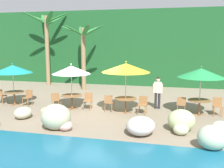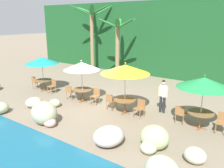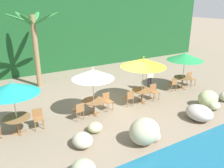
{
  "view_description": "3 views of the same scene",
  "coord_description": "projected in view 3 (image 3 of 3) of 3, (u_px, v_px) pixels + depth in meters",
  "views": [
    {
      "loc": [
        3.85,
        -12.77,
        3.56
      ],
      "look_at": [
        0.63,
        0.46,
        1.32
      ],
      "focal_mm": 41.99,
      "sensor_mm": 36.0,
      "label": 1
    },
    {
      "loc": [
        7.32,
        -9.51,
        4.57
      ],
      "look_at": [
        0.46,
        0.13,
        1.28
      ],
      "focal_mm": 37.45,
      "sensor_mm": 36.0,
      "label": 2
    },
    {
      "loc": [
        -5.81,
        -9.41,
        5.29
      ],
      "look_at": [
        -0.19,
        0.14,
        1.27
      ],
      "focal_mm": 37.0,
      "sensor_mm": 36.0,
      "label": 3
    }
  ],
  "objects": [
    {
      "name": "dining_table_green",
      "position": [
        183.0,
        79.0,
        14.58
      ],
      "size": [
        1.1,
        1.1,
        0.74
      ],
      "color": "brown",
      "rests_on": "ground"
    },
    {
      "name": "chair_green_seaward",
      "position": [
        190.0,
        78.0,
        15.12
      ],
      "size": [
        0.43,
        0.44,
        0.87
      ],
      "color": "olive",
      "rests_on": "ground"
    },
    {
      "name": "chair_yellow_inland",
      "position": [
        130.0,
        97.0,
        12.11
      ],
      "size": [
        0.44,
        0.45,
        0.87
      ],
      "color": "olive",
      "rests_on": "ground"
    },
    {
      "name": "dining_table_yellow",
      "position": [
        142.0,
        92.0,
        12.52
      ],
      "size": [
        1.1,
        1.1,
        0.74
      ],
      "color": "brown",
      "rests_on": "ground"
    },
    {
      "name": "umbrella_teal",
      "position": [
        12.0,
        88.0,
        9.11
      ],
      "size": [
        2.15,
        2.15,
        2.36
      ],
      "color": "silver",
      "rests_on": "ground"
    },
    {
      "name": "foliage_backdrop",
      "position": [
        58.0,
        31.0,
        18.47
      ],
      "size": [
        28.0,
        2.4,
        6.0
      ],
      "color": "#194C23",
      "rests_on": "ground"
    },
    {
      "name": "umbrella_green",
      "position": [
        185.0,
        57.0,
        14.09
      ],
      "size": [
        2.23,
        2.23,
        2.4
      ],
      "color": "silver",
      "rests_on": "ground"
    },
    {
      "name": "waiter_in_white",
      "position": [
        150.0,
        76.0,
        14.06
      ],
      "size": [
        0.52,
        0.35,
        1.7
      ],
      "color": "#232328",
      "rests_on": "ground"
    },
    {
      "name": "terrace_deck",
      "position": [
        117.0,
        107.0,
        12.2
      ],
      "size": [
        18.0,
        5.2,
        0.01
      ],
      "color": "gray",
      "rests_on": "ground"
    },
    {
      "name": "chair_green_inland",
      "position": [
        173.0,
        83.0,
        14.16
      ],
      "size": [
        0.44,
        0.44,
        0.87
      ],
      "color": "olive",
      "rests_on": "ground"
    },
    {
      "name": "palm_tree_second",
      "position": [
        34.0,
        36.0,
        14.08
      ],
      "size": [
        3.18,
        2.92,
        4.69
      ],
      "color": "olive",
      "rests_on": "ground"
    },
    {
      "name": "chair_yellow_seaward",
      "position": [
        154.0,
        91.0,
        12.98
      ],
      "size": [
        0.45,
        0.46,
        0.87
      ],
      "color": "olive",
      "rests_on": "ground"
    },
    {
      "name": "rock_seawall",
      "position": [
        155.0,
        126.0,
        9.57
      ],
      "size": [
        14.94,
        3.11,
        1.05
      ],
      "color": "#B9BD8A",
      "rests_on": "ground"
    },
    {
      "name": "chair_teal_seaward",
      "position": [
        38.0,
        117.0,
        10.04
      ],
      "size": [
        0.46,
        0.46,
        0.87
      ],
      "color": "olive",
      "rests_on": "ground"
    },
    {
      "name": "dining_table_teal",
      "position": [
        17.0,
        120.0,
        9.59
      ],
      "size": [
        1.1,
        1.1,
        0.74
      ],
      "color": "brown",
      "rests_on": "ground"
    },
    {
      "name": "umbrella_white",
      "position": [
        93.0,
        74.0,
        10.7
      ],
      "size": [
        2.0,
        2.0,
        2.41
      ],
      "color": "silver",
      "rests_on": "ground"
    },
    {
      "name": "chair_white_inland",
      "position": [
        79.0,
        110.0,
        10.69
      ],
      "size": [
        0.46,
        0.47,
        0.87
      ],
      "color": "olive",
      "rests_on": "ground"
    },
    {
      "name": "umbrella_yellow",
      "position": [
        143.0,
        63.0,
        11.96
      ],
      "size": [
        2.39,
        2.39,
        2.6
      ],
      "color": "silver",
      "rests_on": "ground"
    },
    {
      "name": "ground_plane",
      "position": [
        117.0,
        107.0,
        12.2
      ],
      "size": [
        120.0,
        120.0,
        0.0
      ],
      "primitive_type": "plane",
      "color": "gray"
    },
    {
      "name": "dining_table_white",
      "position": [
        94.0,
        103.0,
        11.19
      ],
      "size": [
        1.1,
        1.1,
        0.74
      ],
      "color": "brown",
      "rests_on": "ground"
    },
    {
      "name": "chair_white_seaward",
      "position": [
        107.0,
        100.0,
        11.76
      ],
      "size": [
        0.46,
        0.46,
        0.87
      ],
      "color": "olive",
      "rests_on": "ground"
    }
  ]
}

